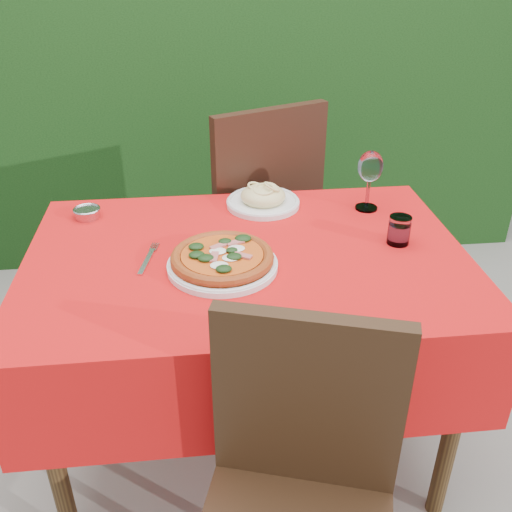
{
  "coord_description": "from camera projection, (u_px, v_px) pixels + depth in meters",
  "views": [
    {
      "loc": [
        -0.13,
        -1.41,
        1.56
      ],
      "look_at": [
        0.02,
        -0.05,
        0.77
      ],
      "focal_mm": 40.0,
      "sensor_mm": 36.0,
      "label": 1
    }
  ],
  "objects": [
    {
      "name": "pasta_plate",
      "position": [
        263.0,
        199.0,
        1.9
      ],
      "size": [
        0.24,
        0.24,
        0.07
      ],
      "rotation": [
        0.0,
        0.0,
        -0.01
      ],
      "color": "silver",
      "rests_on": "dining_table"
    },
    {
      "name": "hedge",
      "position": [
        217.0,
        74.0,
        2.88
      ],
      "size": [
        3.2,
        0.55,
        1.78
      ],
      "color": "black",
      "rests_on": "ground"
    },
    {
      "name": "dining_table",
      "position": [
        248.0,
        298.0,
        1.7
      ],
      "size": [
        1.26,
        0.86,
        0.75
      ],
      "color": "#483117",
      "rests_on": "ground"
    },
    {
      "name": "chair_near",
      "position": [
        299.0,
        492.0,
        1.21
      ],
      "size": [
        0.51,
        0.51,
        0.91
      ],
      "rotation": [
        0.0,
        0.0,
        -0.3
      ],
      "color": "black",
      "rests_on": "ground"
    },
    {
      "name": "wine_glass",
      "position": [
        370.0,
        169.0,
        1.82
      ],
      "size": [
        0.08,
        0.08,
        0.2
      ],
      "color": "silver",
      "rests_on": "dining_table"
    },
    {
      "name": "steel_ramekin",
      "position": [
        87.0,
        213.0,
        1.82
      ],
      "size": [
        0.08,
        0.08,
        0.03
      ],
      "primitive_type": "cylinder",
      "color": "#B8B8BF",
      "rests_on": "dining_table"
    },
    {
      "name": "water_glass",
      "position": [
        399.0,
        231.0,
        1.67
      ],
      "size": [
        0.06,
        0.06,
        0.09
      ],
      "color": "silver",
      "rests_on": "dining_table"
    },
    {
      "name": "ground",
      "position": [
        249.0,
        438.0,
        2.0
      ],
      "size": [
        60.0,
        60.0,
        0.0
      ],
      "primitive_type": "plane",
      "color": "slate",
      "rests_on": "ground"
    },
    {
      "name": "fork",
      "position": [
        147.0,
        262.0,
        1.58
      ],
      "size": [
        0.06,
        0.19,
        0.01
      ],
      "primitive_type": "cube",
      "rotation": [
        0.0,
        0.0,
        -0.21
      ],
      "color": "silver",
      "rests_on": "dining_table"
    },
    {
      "name": "chair_far",
      "position": [
        255.0,
        209.0,
        2.28
      ],
      "size": [
        0.6,
        0.6,
        1.01
      ],
      "rotation": [
        0.0,
        0.0,
        3.54
      ],
      "color": "black",
      "rests_on": "ground"
    },
    {
      "name": "pizza_plate",
      "position": [
        222.0,
        260.0,
        1.55
      ],
      "size": [
        0.32,
        0.32,
        0.06
      ],
      "rotation": [
        0.0,
        0.0,
        0.16
      ],
      "color": "silver",
      "rests_on": "dining_table"
    }
  ]
}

